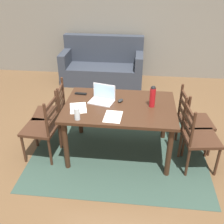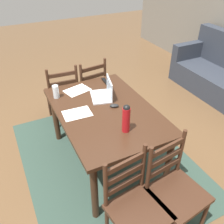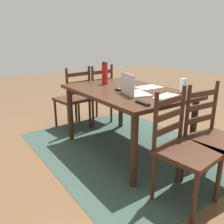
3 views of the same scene
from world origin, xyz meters
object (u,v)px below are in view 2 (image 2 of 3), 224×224
(computer_mouse, at_px, (114,105))
(drinking_glass, at_px, (56,92))
(chair_left_far, at_px, (89,88))
(water_bottle, at_px, (126,118))
(dining_table, at_px, (105,116))
(chair_right_far, at_px, (175,190))
(couch, at_px, (224,75))
(laptop, at_px, (105,93))
(chair_right_near, at_px, (136,208))
(chair_left_near, at_px, (63,94))
(tv_remote, at_px, (105,81))

(computer_mouse, bearing_deg, drinking_glass, -109.02)
(chair_left_far, distance_m, water_bottle, 1.53)
(dining_table, height_order, chair_right_far, chair_right_far)
(couch, height_order, laptop, couch)
(chair_left_far, distance_m, laptop, 0.87)
(chair_right_near, bearing_deg, laptop, 166.12)
(chair_left_near, height_order, chair_right_near, same)
(dining_table, relative_size, water_bottle, 5.01)
(dining_table, distance_m, chair_left_near, 1.07)
(laptop, xyz_separation_m, drinking_glass, (-0.24, -0.51, 0.02))
(chair_right_far, xyz_separation_m, drinking_glass, (-1.51, -0.60, 0.38))
(laptop, bearing_deg, chair_left_far, 172.84)
(chair_left_far, bearing_deg, tv_remote, 8.98)
(computer_mouse, bearing_deg, chair_left_near, -139.10)
(chair_right_near, xyz_separation_m, drinking_glass, (-1.51, -0.20, 0.38))
(chair_right_far, height_order, tv_remote, chair_right_far)
(couch, bearing_deg, chair_left_far, -100.24)
(chair_left_far, bearing_deg, chair_right_far, -0.29)
(couch, relative_size, laptop, 4.92)
(chair_right_near, relative_size, laptop, 2.60)
(drinking_glass, xyz_separation_m, computer_mouse, (0.48, 0.52, -0.06))
(chair_right_far, xyz_separation_m, water_bottle, (-0.61, -0.17, 0.45))
(dining_table, relative_size, chair_left_near, 1.56)
(chair_right_near, xyz_separation_m, couch, (-1.63, 2.79, -0.11))
(chair_left_near, xyz_separation_m, drinking_glass, (0.55, -0.20, 0.38))
(dining_table, bearing_deg, chair_right_near, -11.36)
(water_bottle, height_order, tv_remote, water_bottle)
(chair_left_far, height_order, chair_right_near, same)
(chair_left_near, bearing_deg, chair_right_far, 11.01)
(chair_left_far, distance_m, chair_right_far, 2.06)
(chair_right_far, relative_size, chair_left_near, 1.00)
(chair_left_far, xyz_separation_m, chair_right_near, (2.06, -0.41, 0.00))
(tv_remote, bearing_deg, couch, 4.44)
(dining_table, xyz_separation_m, couch, (-0.60, 2.58, -0.31))
(chair_left_near, height_order, drinking_glass, chair_left_near)
(drinking_glass, bearing_deg, chair_left_far, 131.68)
(chair_right_far, bearing_deg, chair_right_near, -90.00)
(chair_left_far, height_order, couch, couch)
(chair_right_far, height_order, drinking_glass, chair_right_far)
(drinking_glass, bearing_deg, chair_right_near, 7.52)
(chair_left_near, distance_m, computer_mouse, 1.12)
(computer_mouse, bearing_deg, chair_right_near, 6.61)
(chair_right_near, relative_size, drinking_glass, 6.13)
(couch, distance_m, water_bottle, 2.81)
(water_bottle, relative_size, drinking_glass, 1.91)
(chair_right_near, relative_size, couch, 0.53)
(chair_left_far, relative_size, chair_left_near, 1.00)
(couch, distance_m, computer_mouse, 2.58)
(chair_left_far, xyz_separation_m, chair_right_far, (2.06, -0.01, 0.00))
(chair_left_far, height_order, computer_mouse, chair_left_far)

